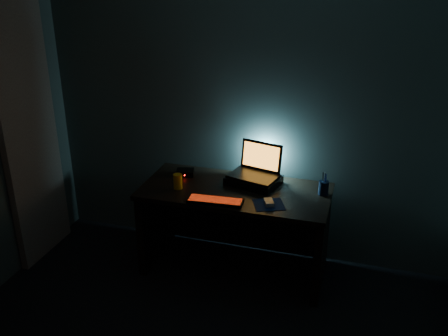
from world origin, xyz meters
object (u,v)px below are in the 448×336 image
pen_cup (324,188)px  router (185,173)px  laptop (257,168)px  juice_glass (178,181)px  keyboard (215,201)px  mouse (269,202)px

pen_cup → router: 1.16m
laptop → juice_glass: laptop is taller
laptop → pen_cup: bearing=4.9°
keyboard → mouse: size_ratio=4.10×
keyboard → router: router is taller
keyboard → mouse: (0.39, 0.08, 0.01)m
router → juice_glass: bearing=-97.0°
mouse → pen_cup: size_ratio=0.94×
mouse → juice_glass: juice_glass is taller
laptop → mouse: 0.44m
keyboard → pen_cup: (0.76, 0.37, 0.04)m
laptop → keyboard: bearing=-100.7°
laptop → router: bearing=-161.2°
router → mouse: bearing=-37.6°
mouse → router: router is taller
mouse → pen_cup: 0.47m
laptop → juice_glass: size_ratio=3.56×
pen_cup → juice_glass: bearing=-168.8°
laptop → juice_glass: (-0.57, -0.31, -0.06)m
laptop → mouse: (0.18, -0.38, -0.10)m
juice_glass → router: 0.26m
juice_glass → pen_cup: bearing=11.2°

